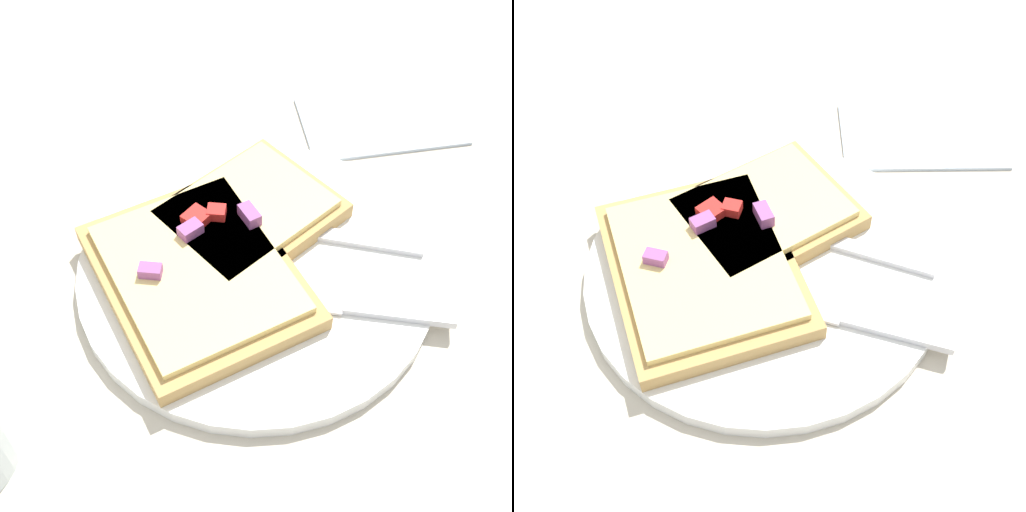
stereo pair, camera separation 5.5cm
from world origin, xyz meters
The scene contains 8 objects.
ground_plane centered at (0.00, 0.00, 0.00)m, with size 4.00×4.00×0.00m, color #BCB29E.
plate centered at (0.00, 0.00, 0.01)m, with size 0.28×0.28×0.01m.
fork centered at (0.02, 0.03, 0.01)m, with size 0.20×0.09×0.01m.
knife centered at (0.05, -0.05, 0.01)m, with size 0.21×0.09×0.01m.
pizza_slice_main centered at (-0.05, -0.01, 0.02)m, with size 0.18×0.20×0.03m.
pizza_slice_corner centered at (0.00, 0.04, 0.02)m, with size 0.17×0.17×0.03m.
crumb_scatter centered at (-0.02, -0.01, 0.02)m, with size 0.02×0.09×0.01m.
napkin centered at (0.15, 0.16, 0.00)m, with size 0.15×0.09×0.01m.
Camera 1 is at (-0.06, -0.34, 0.45)m, focal length 50.00 mm.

